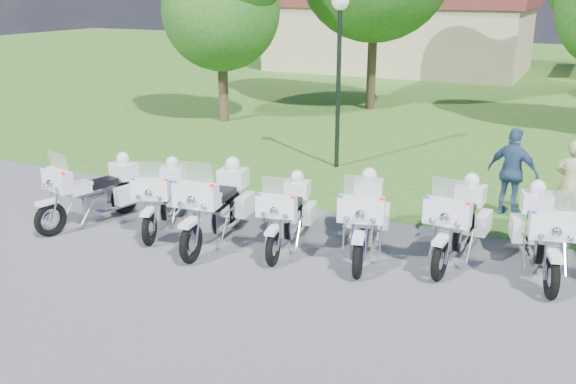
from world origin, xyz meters
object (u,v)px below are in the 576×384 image
at_px(motorcycle_5, 458,221).
at_px(lamp_post, 339,39).
at_px(motorcycle_2, 216,204).
at_px(bystander_a, 571,183).
at_px(motorcycle_4, 364,216).
at_px(motorcycle_3, 288,213).
at_px(motorcycle_1, 163,196).
at_px(motorcycle_6, 542,232).
at_px(motorcycle_0, 94,190).
at_px(bystander_c, 513,173).

distance_m(motorcycle_5, lamp_post, 6.92).
xyz_separation_m(motorcycle_2, bystander_a, (6.02, 3.96, 0.13)).
distance_m(motorcycle_4, lamp_post, 6.51).
distance_m(motorcycle_2, motorcycle_3, 1.39).
xyz_separation_m(motorcycle_5, lamp_post, (-4.22, 4.77, 2.69)).
distance_m(motorcycle_2, bystander_a, 7.21).
distance_m(motorcycle_1, motorcycle_6, 7.18).
relative_size(motorcycle_3, motorcycle_6, 0.92).
height_order(motorcycle_0, motorcycle_3, motorcycle_0).
xyz_separation_m(motorcycle_2, lamp_post, (0.11, 5.93, 2.66)).
xyz_separation_m(motorcycle_4, motorcycle_6, (2.98, 0.60, -0.01)).
distance_m(motorcycle_1, lamp_post, 6.56).
height_order(motorcycle_3, motorcycle_6, motorcycle_6).
bearing_deg(motorcycle_0, bystander_a, -140.61).
height_order(motorcycle_5, bystander_c, bystander_c).
xyz_separation_m(motorcycle_4, bystander_c, (2.12, 3.33, 0.23)).
height_order(lamp_post, bystander_a, lamp_post).
bearing_deg(motorcycle_0, motorcycle_4, -157.19).
relative_size(motorcycle_6, lamp_post, 0.55).
bearing_deg(motorcycle_4, motorcycle_3, -4.06).
distance_m(lamp_post, bystander_c, 5.71).
xyz_separation_m(motorcycle_1, motorcycle_5, (5.70, 1.00, 0.05)).
bearing_deg(motorcycle_5, motorcycle_0, 14.21).
bearing_deg(motorcycle_2, motorcycle_3, -171.68).
height_order(motorcycle_2, motorcycle_6, motorcycle_2).
bearing_deg(motorcycle_2, lamp_post, -98.53).
height_order(motorcycle_3, bystander_c, bystander_c).
distance_m(motorcycle_5, bystander_a, 3.27).
relative_size(motorcycle_1, bystander_a, 1.28).
bearing_deg(motorcycle_6, bystander_a, -110.59).
bearing_deg(motorcycle_3, motorcycle_0, -2.15).
xyz_separation_m(motorcycle_3, motorcycle_4, (1.43, 0.26, 0.07)).
relative_size(bystander_a, bystander_c, 0.93).
distance_m(motorcycle_3, motorcycle_6, 4.49).
xyz_separation_m(motorcycle_1, bystander_a, (7.38, 3.80, 0.22)).
height_order(motorcycle_1, motorcycle_6, motorcycle_6).
bearing_deg(motorcycle_4, motorcycle_6, 177.22).
relative_size(motorcycle_0, motorcycle_4, 0.96).
xyz_separation_m(motorcycle_1, motorcycle_3, (2.69, 0.21, -0.01)).
bearing_deg(motorcycle_4, motorcycle_5, -175.71).
bearing_deg(bystander_a, motorcycle_2, 28.48).
height_order(motorcycle_1, lamp_post, lamp_post).
xyz_separation_m(motorcycle_5, bystander_a, (1.68, 2.80, 0.17)).
relative_size(motorcycle_0, motorcycle_3, 1.05).
bearing_deg(lamp_post, motorcycle_0, -115.41).
height_order(motorcycle_0, motorcycle_4, motorcycle_4).
xyz_separation_m(motorcycle_4, lamp_post, (-2.64, 5.30, 2.69)).
distance_m(motorcycle_4, bystander_c, 3.95).
relative_size(motorcycle_3, bystander_a, 1.31).
bearing_deg(bystander_c, bystander_a, -162.34).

